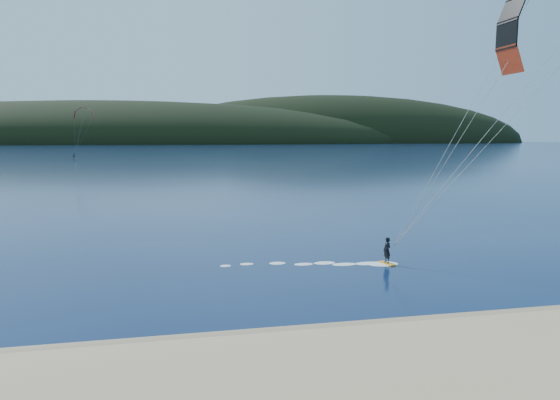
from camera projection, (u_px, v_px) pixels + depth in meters
name	position (u px, v px, depth m)	size (l,w,h in m)	color
ground	(226.00, 400.00, 16.74)	(1800.00, 1800.00, 0.00)	#07163A
wet_sand	(212.00, 344.00, 21.10)	(220.00, 2.50, 0.10)	#87704F
headland	(161.00, 143.00, 739.69)	(1200.00, 310.00, 140.00)	black
kitesurfer_near	(557.00, 46.00, 31.70)	(24.41, 6.53, 17.92)	orange
kitesurfer_far	(84.00, 118.00, 205.02)	(9.39, 7.29, 17.58)	orange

